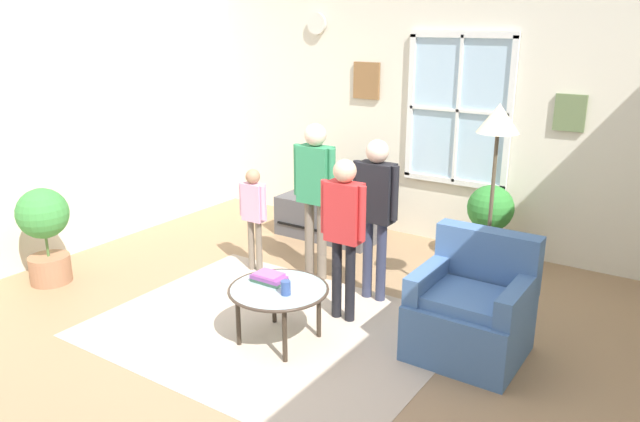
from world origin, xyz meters
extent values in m
cube|color=#9E7A56|center=(0.00, 0.00, -0.01)|extent=(6.18, 6.06, 0.02)
cube|color=silver|center=(0.00, 2.79, 1.44)|extent=(5.58, 0.12, 2.88)
cube|color=silver|center=(0.33, 2.72, 1.44)|extent=(1.06, 0.02, 1.49)
cube|color=white|center=(0.33, 2.70, 2.19)|extent=(1.12, 0.04, 0.06)
cube|color=white|center=(0.33, 2.70, 0.69)|extent=(1.12, 0.04, 0.06)
cube|color=white|center=(-0.20, 2.70, 1.44)|extent=(0.06, 0.04, 1.49)
cube|color=white|center=(0.86, 2.70, 1.44)|extent=(0.06, 0.04, 1.49)
cube|color=white|center=(0.33, 2.70, 1.44)|extent=(0.03, 0.04, 1.49)
cube|color=white|center=(0.33, 2.70, 1.44)|extent=(1.06, 0.04, 0.03)
cube|color=olive|center=(-0.75, 2.71, 1.68)|extent=(0.32, 0.03, 0.40)
cube|color=#667A4C|center=(1.41, 2.71, 1.50)|extent=(0.28, 0.03, 0.34)
cylinder|color=silver|center=(-1.41, 2.70, 2.29)|extent=(0.24, 0.04, 0.24)
cube|color=silver|center=(-2.85, 0.00, 1.44)|extent=(0.12, 5.46, 2.88)
cube|color=#C6B29E|center=(-0.08, 0.10, 0.00)|extent=(2.65, 2.07, 0.01)
cube|color=#4C4C51|center=(-0.87, 2.11, 0.22)|extent=(1.13, 0.46, 0.44)
cube|color=black|center=(-0.87, 1.87, 0.15)|extent=(1.02, 0.02, 0.02)
cylinder|color=#4C4C4C|center=(-0.87, 2.11, 0.46)|extent=(0.08, 0.08, 0.05)
cube|color=black|center=(-0.87, 2.11, 0.65)|extent=(0.57, 0.05, 0.36)
cube|color=black|center=(-0.87, 2.08, 0.65)|extent=(0.53, 0.01, 0.32)
cube|color=#476B9E|center=(1.34, 0.57, 0.21)|extent=(0.76, 0.72, 0.42)
cube|color=#476B9E|center=(1.34, 0.87, 0.65)|extent=(0.76, 0.16, 0.45)
cube|color=#476B9E|center=(1.02, 0.57, 0.52)|extent=(0.12, 0.65, 0.20)
cube|color=#476B9E|center=(1.66, 0.57, 0.52)|extent=(0.12, 0.65, 0.20)
cube|color=#4D73AA|center=(1.34, 0.52, 0.46)|extent=(0.61, 0.50, 0.08)
cylinder|color=#99B2B7|center=(0.09, -0.03, 0.42)|extent=(0.73, 0.73, 0.02)
torus|color=#3F3328|center=(0.09, -0.03, 0.42)|extent=(0.75, 0.75, 0.02)
cylinder|color=#33281E|center=(-0.12, 0.19, 0.21)|extent=(0.04, 0.04, 0.42)
cylinder|color=#33281E|center=(0.30, 0.19, 0.21)|extent=(0.04, 0.04, 0.42)
cylinder|color=#33281E|center=(-0.12, -0.24, 0.21)|extent=(0.04, 0.04, 0.42)
cylinder|color=#33281E|center=(0.30, -0.24, 0.21)|extent=(0.04, 0.04, 0.42)
cube|color=#375844|center=(-0.04, 0.02, 0.44)|extent=(0.25, 0.15, 0.02)
cube|color=#8E4792|center=(-0.04, 0.02, 0.47)|extent=(0.26, 0.15, 0.03)
cube|color=#C45BB4|center=(-0.04, 0.02, 0.50)|extent=(0.20, 0.15, 0.02)
cylinder|color=#334C8C|center=(0.20, -0.08, 0.48)|extent=(0.07, 0.07, 0.10)
cube|color=black|center=(0.03, 0.07, 0.44)|extent=(0.11, 0.14, 0.02)
cylinder|color=#333851|center=(0.25, 1.02, 0.35)|extent=(0.08, 0.08, 0.71)
cylinder|color=#333851|center=(0.38, 1.02, 0.35)|extent=(0.08, 0.08, 0.71)
cube|color=black|center=(0.32, 1.02, 0.96)|extent=(0.31, 0.16, 0.50)
sphere|color=beige|center=(0.32, 1.02, 1.30)|extent=(0.19, 0.19, 0.19)
cylinder|color=black|center=(0.14, 1.00, 0.98)|extent=(0.06, 0.06, 0.45)
cylinder|color=black|center=(0.50, 1.00, 0.98)|extent=(0.06, 0.06, 0.45)
cylinder|color=#726656|center=(-0.98, 0.94, 0.25)|extent=(0.06, 0.06, 0.51)
cylinder|color=#726656|center=(-0.89, 0.94, 0.25)|extent=(0.06, 0.06, 0.51)
cube|color=#DB9EBC|center=(-0.94, 0.94, 0.69)|extent=(0.22, 0.11, 0.36)
sphere|color=#A87A5B|center=(-0.94, 0.94, 0.94)|extent=(0.14, 0.14, 0.14)
cylinder|color=#DB9EBC|center=(-1.07, 0.92, 0.71)|extent=(0.05, 0.05, 0.32)
cylinder|color=#DB9EBC|center=(-0.81, 0.92, 0.71)|extent=(0.05, 0.05, 0.32)
cylinder|color=black|center=(0.23, 0.55, 0.33)|extent=(0.08, 0.08, 0.67)
cylinder|color=black|center=(0.36, 0.55, 0.33)|extent=(0.08, 0.08, 0.67)
cube|color=red|center=(0.30, 0.55, 0.91)|extent=(0.29, 0.15, 0.47)
sphere|color=#D8AD8C|center=(0.30, 0.55, 1.23)|extent=(0.18, 0.18, 0.18)
cylinder|color=red|center=(0.13, 0.53, 0.93)|extent=(0.06, 0.06, 0.43)
cylinder|color=red|center=(0.47, 0.53, 0.93)|extent=(0.06, 0.06, 0.43)
cylinder|color=#726656|center=(-0.43, 1.12, 0.37)|extent=(0.09, 0.09, 0.74)
cylinder|color=#726656|center=(-0.29, 1.12, 0.37)|extent=(0.09, 0.09, 0.74)
cube|color=#338C59|center=(-0.36, 1.12, 1.00)|extent=(0.32, 0.17, 0.52)
sphere|color=beige|center=(-0.36, 1.12, 1.36)|extent=(0.20, 0.20, 0.20)
cylinder|color=#338C59|center=(-0.55, 1.10, 1.02)|extent=(0.07, 0.07, 0.47)
cylinder|color=#338C59|center=(-0.17, 1.10, 1.02)|extent=(0.07, 0.07, 0.47)
cylinder|color=#9E6B4C|center=(0.87, 2.32, 0.09)|extent=(0.23, 0.23, 0.18)
cylinder|color=#4C7238|center=(0.87, 2.32, 0.27)|extent=(0.02, 0.02, 0.18)
sphere|color=#318433|center=(0.87, 2.32, 0.59)|extent=(0.45, 0.45, 0.45)
cylinder|color=#9E6B4C|center=(-2.34, -0.33, 0.13)|extent=(0.37, 0.37, 0.25)
cylinder|color=#4C7238|center=(-2.34, -0.33, 0.34)|extent=(0.02, 0.02, 0.18)
sphere|color=#3D8C3E|center=(-2.34, -0.33, 0.66)|extent=(0.46, 0.46, 0.46)
cylinder|color=black|center=(1.22, 1.21, 0.01)|extent=(0.26, 0.26, 0.03)
cylinder|color=brown|center=(1.22, 1.21, 0.76)|extent=(0.03, 0.03, 1.53)
cone|color=beige|center=(1.22, 1.21, 1.63)|extent=(0.32, 0.32, 0.22)
camera|label=1|loc=(2.64, -3.28, 2.31)|focal=34.32mm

